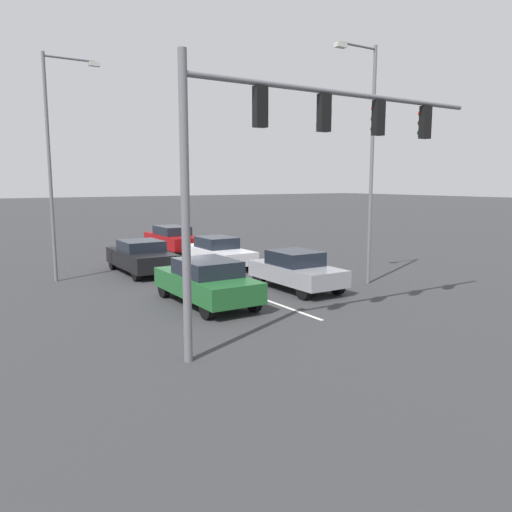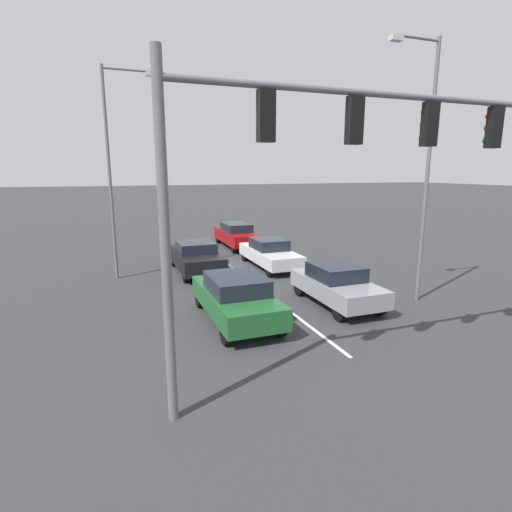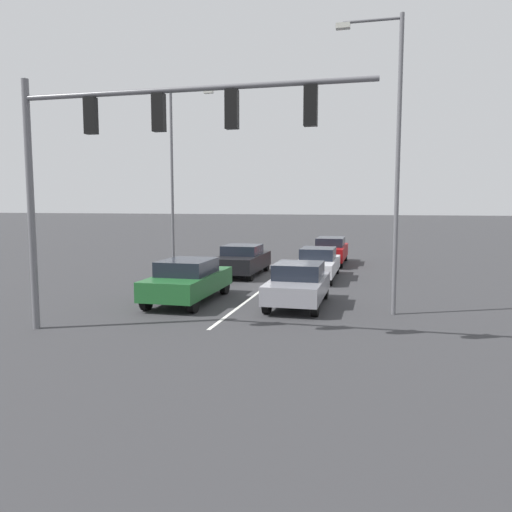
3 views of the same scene
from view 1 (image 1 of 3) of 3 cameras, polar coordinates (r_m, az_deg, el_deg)
The scene contains 10 objects.
ground_plane at distance 24.34m, azimuth -8.87°, elevation -1.41°, with size 240.00×240.00×0.00m, color #333335.
lane_stripe_left_divider at distance 22.19m, azimuth -6.40°, elevation -2.30°, with size 0.12×16.80×0.01m, color silver.
car_darkgreen_midlane_front at distance 16.99m, azimuth -5.70°, elevation -2.85°, with size 1.93×4.65×1.55m.
car_gray_leftlane_front at distance 19.28m, azimuth 4.62°, elevation -1.59°, with size 1.83×4.14×1.50m.
car_black_midlane_second at distance 23.31m, azimuth -12.95°, elevation -0.06°, with size 1.95×4.51×1.50m.
car_silver_leftlane_second at distance 24.56m, azimuth -4.40°, elevation 0.49°, with size 1.76×4.76×1.46m.
car_maroon_leftlane_third at distance 29.82m, azimuth -9.55°, elevation 1.96°, with size 1.74×4.79×1.56m.
traffic_signal_gantry at distance 12.94m, azimuth 5.15°, elevation 13.16°, with size 9.50×0.37×6.95m.
street_lamp_right_shoulder at distance 22.30m, azimuth -22.01°, elevation 10.84°, with size 2.28×0.24×9.22m.
street_lamp_left_shoulder at distance 20.51m, azimuth 12.73°, elevation 11.57°, with size 2.06×0.24×9.33m.
Camera 1 is at (9.45, 22.05, 4.13)m, focal length 35.00 mm.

